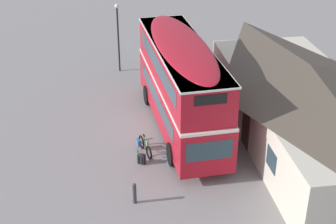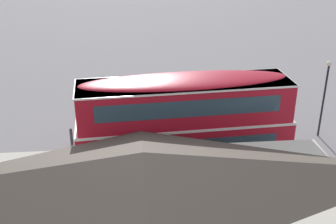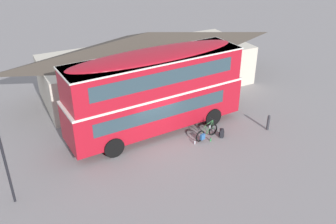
{
  "view_description": "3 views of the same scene",
  "coord_description": "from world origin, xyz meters",
  "px_view_note": "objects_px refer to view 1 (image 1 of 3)",
  "views": [
    {
      "loc": [
        22.94,
        -2.26,
        13.04
      ],
      "look_at": [
        2.57,
        0.17,
        2.16
      ],
      "focal_mm": 53.49,
      "sensor_mm": 36.0,
      "label": 1
    },
    {
      "loc": [
        2.38,
        19.59,
        11.44
      ],
      "look_at": [
        1.08,
        -0.58,
        2.29
      ],
      "focal_mm": 46.03,
      "sensor_mm": 36.0,
      "label": 2
    },
    {
      "loc": [
        -6.82,
        -15.66,
        10.89
      ],
      "look_at": [
        0.14,
        -1.07,
        2.3
      ],
      "focal_mm": 38.67,
      "sensor_mm": 36.0,
      "label": 3
    }
  ],
  "objects_px": {
    "double_decker_bus": "(181,82)",
    "kerb_bollard": "(135,193)",
    "touring_bicycle": "(144,146)",
    "water_bottle_clear_plastic": "(139,142)",
    "street_lamp": "(118,30)",
    "backpack_on_ground": "(142,159)",
    "water_bottle_green_metal": "(138,153)"
  },
  "relations": [
    {
      "from": "touring_bicycle",
      "to": "water_bottle_clear_plastic",
      "type": "height_order",
      "value": "touring_bicycle"
    },
    {
      "from": "touring_bicycle",
      "to": "water_bottle_green_metal",
      "type": "xyz_separation_m",
      "value": [
        0.1,
        -0.34,
        -0.27
      ]
    },
    {
      "from": "water_bottle_green_metal",
      "to": "kerb_bollard",
      "type": "xyz_separation_m",
      "value": [
        3.68,
        -0.36,
        0.4
      ]
    },
    {
      "from": "water_bottle_clear_plastic",
      "to": "kerb_bollard",
      "type": "relative_size",
      "value": 0.25
    },
    {
      "from": "water_bottle_clear_plastic",
      "to": "street_lamp",
      "type": "height_order",
      "value": "street_lamp"
    },
    {
      "from": "kerb_bollard",
      "to": "water_bottle_green_metal",
      "type": "bearing_deg",
      "value": 174.47
    },
    {
      "from": "double_decker_bus",
      "to": "street_lamp",
      "type": "bearing_deg",
      "value": -160.23
    },
    {
      "from": "double_decker_bus",
      "to": "water_bottle_green_metal",
      "type": "distance_m",
      "value": 4.15
    },
    {
      "from": "backpack_on_ground",
      "to": "water_bottle_green_metal",
      "type": "distance_m",
      "value": 0.83
    },
    {
      "from": "double_decker_bus",
      "to": "water_bottle_green_metal",
      "type": "bearing_deg",
      "value": -46.96
    },
    {
      "from": "street_lamp",
      "to": "kerb_bollard",
      "type": "distance_m",
      "value": 14.16
    },
    {
      "from": "water_bottle_green_metal",
      "to": "kerb_bollard",
      "type": "distance_m",
      "value": 3.72
    },
    {
      "from": "double_decker_bus",
      "to": "kerb_bollard",
      "type": "height_order",
      "value": "double_decker_bus"
    },
    {
      "from": "water_bottle_clear_plastic",
      "to": "street_lamp",
      "type": "distance_m",
      "value": 9.75
    },
    {
      "from": "backpack_on_ground",
      "to": "water_bottle_clear_plastic",
      "type": "bearing_deg",
      "value": -179.82
    },
    {
      "from": "double_decker_bus",
      "to": "backpack_on_ground",
      "type": "bearing_deg",
      "value": -36.67
    },
    {
      "from": "double_decker_bus",
      "to": "kerb_bollard",
      "type": "relative_size",
      "value": 10.78
    },
    {
      "from": "kerb_bollard",
      "to": "street_lamp",
      "type": "bearing_deg",
      "value": -179.41
    },
    {
      "from": "touring_bicycle",
      "to": "backpack_on_ground",
      "type": "xyz_separation_m",
      "value": [
        0.9,
        -0.2,
        -0.11
      ]
    },
    {
      "from": "water_bottle_green_metal",
      "to": "water_bottle_clear_plastic",
      "type": "xyz_separation_m",
      "value": [
        -0.94,
        0.13,
        0.01
      ]
    },
    {
      "from": "water_bottle_green_metal",
      "to": "kerb_bollard",
      "type": "bearing_deg",
      "value": -5.53
    },
    {
      "from": "touring_bicycle",
      "to": "water_bottle_clear_plastic",
      "type": "bearing_deg",
      "value": -166.26
    },
    {
      "from": "double_decker_bus",
      "to": "touring_bicycle",
      "type": "xyz_separation_m",
      "value": [
        2.14,
        -2.06,
        -2.27
      ]
    },
    {
      "from": "water_bottle_green_metal",
      "to": "water_bottle_clear_plastic",
      "type": "relative_size",
      "value": 0.89
    },
    {
      "from": "street_lamp",
      "to": "kerb_bollard",
      "type": "height_order",
      "value": "street_lamp"
    },
    {
      "from": "water_bottle_green_metal",
      "to": "street_lamp",
      "type": "relative_size",
      "value": 0.05
    },
    {
      "from": "water_bottle_green_metal",
      "to": "touring_bicycle",
      "type": "bearing_deg",
      "value": 106.11
    },
    {
      "from": "touring_bicycle",
      "to": "water_bottle_clear_plastic",
      "type": "xyz_separation_m",
      "value": [
        -0.84,
        -0.21,
        -0.26
      ]
    },
    {
      "from": "kerb_bollard",
      "to": "water_bottle_clear_plastic",
      "type": "bearing_deg",
      "value": 173.99
    },
    {
      "from": "touring_bicycle",
      "to": "backpack_on_ground",
      "type": "bearing_deg",
      "value": -12.6
    },
    {
      "from": "double_decker_bus",
      "to": "water_bottle_green_metal",
      "type": "relative_size",
      "value": 49.07
    },
    {
      "from": "backpack_on_ground",
      "to": "water_bottle_green_metal",
      "type": "relative_size",
      "value": 2.4
    }
  ]
}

